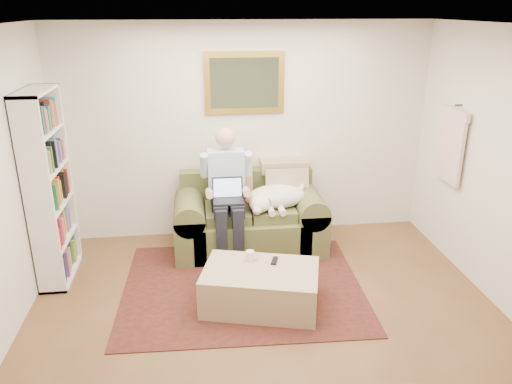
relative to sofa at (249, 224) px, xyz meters
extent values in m
cube|color=brown|center=(0.00, -2.02, -0.30)|extent=(4.50, 5.00, 0.01)
cube|color=white|center=(0.00, -2.02, 2.30)|extent=(4.50, 5.00, 0.01)
cube|color=silver|center=(0.00, 0.48, 1.00)|extent=(4.50, 0.01, 2.60)
cube|color=black|center=(-0.17, -0.92, -0.30)|extent=(2.51, 2.04, 0.01)
cube|color=brown|center=(0.00, -0.04, -0.09)|extent=(1.33, 0.85, 0.43)
cube|color=brown|center=(0.00, 0.33, 0.35)|extent=(1.61, 0.19, 0.44)
cube|color=brown|center=(-0.70, -0.04, -0.03)|extent=(0.35, 0.85, 0.89)
cube|color=brown|center=(0.70, -0.04, -0.03)|extent=(0.35, 0.85, 0.89)
cube|color=brown|center=(-0.26, -0.09, 0.19)|extent=(0.50, 0.58, 0.12)
cube|color=brown|center=(0.26, -0.09, 0.19)|extent=(0.50, 0.58, 0.12)
cube|color=black|center=(-0.26, -0.28, 0.41)|extent=(0.34, 0.24, 0.02)
cube|color=black|center=(-0.26, -0.17, 0.53)|extent=(0.34, 0.06, 0.24)
cube|color=#99BFF2|center=(-0.26, -0.17, 0.53)|extent=(0.31, 0.05, 0.20)
cube|color=#C9B186|center=(-0.03, -1.28, -0.10)|extent=(1.23, 0.95, 0.39)
cylinder|color=white|center=(-0.11, -1.08, 0.14)|extent=(0.08, 0.08, 0.10)
cube|color=black|center=(0.12, -1.14, 0.10)|extent=(0.09, 0.16, 0.02)
cube|color=gold|center=(0.00, 0.45, 1.60)|extent=(0.94, 0.04, 0.72)
cube|color=gray|center=(0.00, 0.43, 1.60)|extent=(0.80, 0.01, 0.58)
camera|label=1|loc=(-0.59, -5.41, 2.44)|focal=35.00mm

